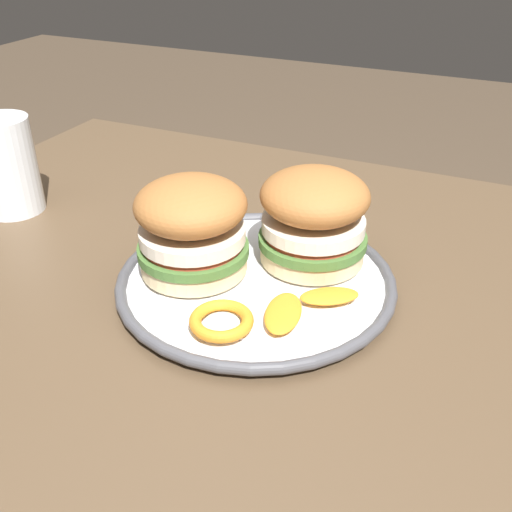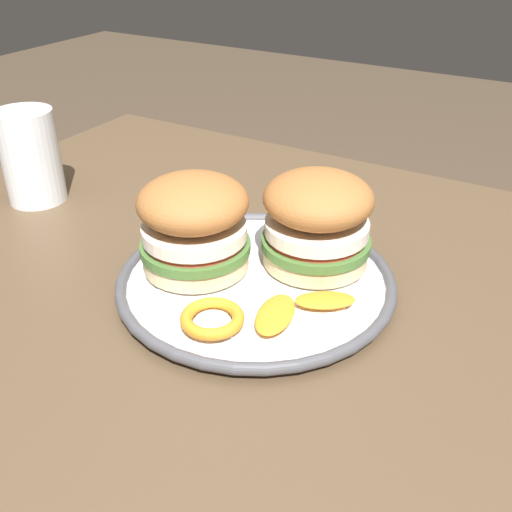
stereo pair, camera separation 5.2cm
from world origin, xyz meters
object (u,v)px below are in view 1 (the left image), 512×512
Objects in this scene: dining_table at (270,409)px; dinner_plate at (256,281)px; drinking_glass at (8,170)px; sandwich_half_left at (192,226)px; sandwich_half_right at (309,215)px.

dining_table is 3.81× the size of dinner_plate.
drinking_glass is at bearing 173.96° from dinner_plate.
dining_table is 0.21m from sandwich_half_left.
dinner_plate is 0.09m from sandwich_half_right.
dinner_plate is 1.87× the size of sandwich_half_right.
sandwich_half_left is at bearing -166.15° from dinner_plate.
dinner_plate is at bearing 13.85° from sandwich_half_left.
sandwich_half_left is at bearing 159.24° from dining_table.
drinking_glass reaches higher than dining_table.
dining_table is 6.98× the size of sandwich_half_left.
drinking_glass is (-0.37, 0.04, 0.05)m from dinner_plate.
sandwich_half_left is at bearing -10.25° from drinking_glass.
dinner_plate is at bearing -123.32° from sandwich_half_right.
sandwich_half_left is 1.28× the size of drinking_glass.
dinner_plate is (-0.04, 0.06, 0.12)m from dining_table.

